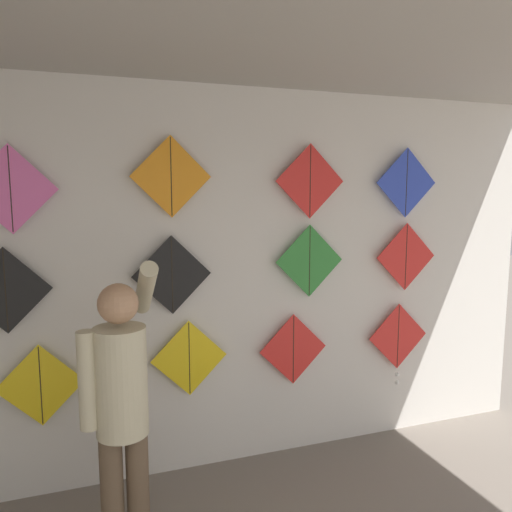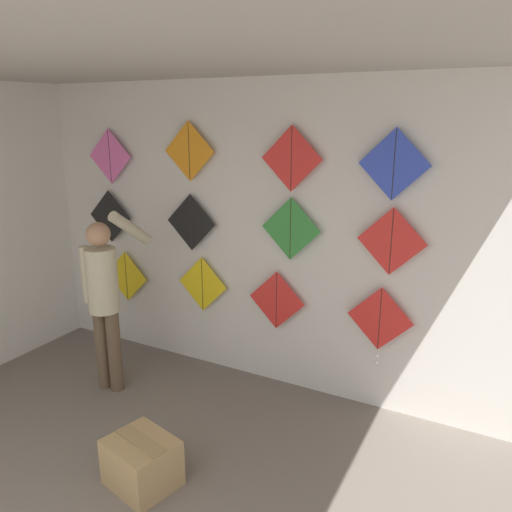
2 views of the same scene
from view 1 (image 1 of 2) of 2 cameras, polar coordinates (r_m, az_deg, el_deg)
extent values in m
cube|color=silver|center=(3.71, -2.56, -2.84)|extent=(5.22, 0.06, 2.80)
cylinder|color=brown|center=(3.11, -16.07, -25.56)|extent=(0.12, 0.12, 0.78)
cylinder|color=brown|center=(3.13, -13.30, -25.25)|extent=(0.12, 0.12, 0.78)
cylinder|color=beige|center=(2.81, -15.17, -13.64)|extent=(0.28, 0.28, 0.58)
sphere|color=tan|center=(2.68, -15.49, -5.27)|extent=(0.21, 0.21, 0.21)
cylinder|color=beige|center=(2.77, -18.69, -13.31)|extent=(0.10, 0.10, 0.52)
cylinder|color=beige|center=(2.92, -12.54, -3.69)|extent=(0.10, 0.48, 0.38)
cube|color=yellow|center=(3.65, -23.40, -13.41)|extent=(0.55, 0.01, 0.55)
cylinder|color=black|center=(3.65, -23.40, -13.42)|extent=(0.01, 0.01, 0.53)
cube|color=yellow|center=(3.68, -7.64, -11.49)|extent=(0.55, 0.01, 0.55)
cylinder|color=black|center=(3.68, -7.63, -11.50)|extent=(0.01, 0.01, 0.53)
cube|color=red|center=(3.92, 4.28, -10.57)|extent=(0.55, 0.01, 0.55)
cylinder|color=black|center=(3.92, 4.29, -10.58)|extent=(0.01, 0.01, 0.53)
cube|color=red|center=(4.37, 15.92, -8.82)|extent=(0.55, 0.01, 0.55)
cylinder|color=black|center=(4.37, 15.93, -8.83)|extent=(0.01, 0.01, 0.53)
sphere|color=white|center=(4.47, 15.84, -12.88)|extent=(0.04, 0.04, 0.04)
sphere|color=white|center=(4.49, 15.80, -13.72)|extent=(0.04, 0.04, 0.04)
cube|color=black|center=(3.50, -26.72, -3.56)|extent=(0.55, 0.01, 0.55)
cylinder|color=black|center=(3.50, -26.72, -3.56)|extent=(0.01, 0.01, 0.53)
cube|color=black|center=(3.51, -9.58, -2.15)|extent=(0.55, 0.01, 0.55)
cylinder|color=black|center=(3.50, -9.58, -2.15)|extent=(0.01, 0.01, 0.53)
cube|color=#338C38|center=(3.81, 6.13, -0.57)|extent=(0.55, 0.01, 0.55)
cylinder|color=black|center=(3.81, 6.14, -0.57)|extent=(0.01, 0.01, 0.53)
cube|color=red|center=(4.26, 16.76, -0.09)|extent=(0.55, 0.01, 0.55)
cylinder|color=black|center=(4.26, 16.78, -0.09)|extent=(0.01, 0.01, 0.53)
cube|color=pink|center=(3.43, -26.26, 6.86)|extent=(0.55, 0.01, 0.55)
cylinder|color=black|center=(3.43, -26.27, 6.86)|extent=(0.01, 0.01, 0.53)
cube|color=orange|center=(3.46, -9.69, 8.93)|extent=(0.55, 0.01, 0.55)
cylinder|color=black|center=(3.46, -9.68, 8.93)|extent=(0.01, 0.01, 0.53)
cube|color=red|center=(3.77, 6.20, 8.49)|extent=(0.55, 0.01, 0.55)
cylinder|color=black|center=(3.77, 6.22, 8.49)|extent=(0.01, 0.01, 0.53)
cube|color=blue|center=(4.21, 16.81, 8.01)|extent=(0.55, 0.01, 0.55)
cylinder|color=black|center=(4.21, 16.83, 8.01)|extent=(0.01, 0.01, 0.53)
camera|label=2|loc=(3.39, 79.54, 8.40)|focal=35.00mm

